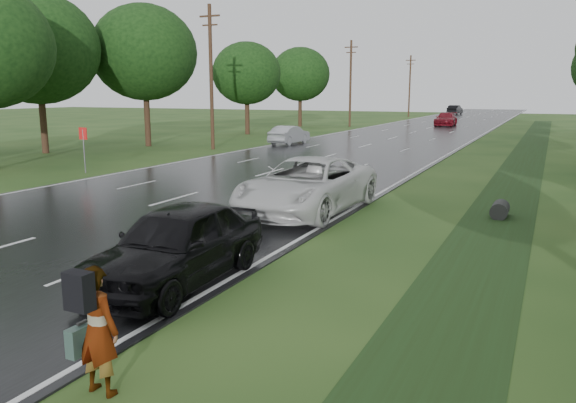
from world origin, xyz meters
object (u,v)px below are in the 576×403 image
Objects in this scene: white_pickup at (307,185)px; silver_sedan at (289,135)px; road_sign at (83,141)px; pedestrian at (96,328)px; dark_sedan at (177,244)px.

silver_sedan is at bearing 118.59° from white_pickup.
road_sign is 22.63m from pedestrian.
pedestrian is at bearing -78.12° from white_pickup.
pedestrian is at bearing -44.81° from road_sign.
road_sign is 14.58m from white_pickup.
dark_sedan is 1.14× the size of silver_sedan.
white_pickup reaches higher than pedestrian.
white_pickup reaches higher than dark_sedan.
pedestrian reaches higher than dark_sedan.
road_sign is at bearing 138.41° from dark_sedan.
road_sign is 0.46× the size of dark_sedan.
road_sign is 18.93m from silver_sedan.
white_pickup is at bearing 119.56° from silver_sedan.
pedestrian is (16.05, -15.94, -0.71)m from road_sign.
silver_sedan is (2.70, 18.72, -0.88)m from road_sign.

